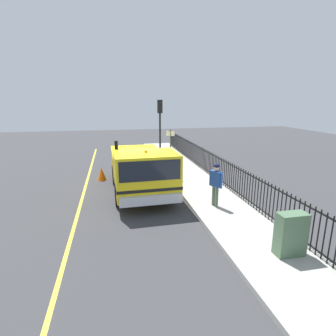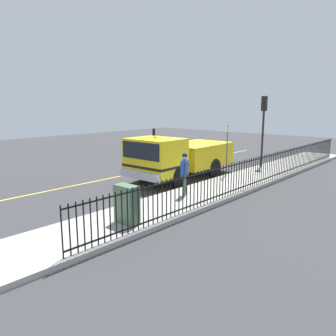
{
  "view_description": "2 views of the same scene",
  "coord_description": "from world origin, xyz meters",
  "views": [
    {
      "loc": [
        -1.34,
        -13.23,
        4.24
      ],
      "look_at": [
        0.89,
        -2.63,
        1.46
      ],
      "focal_mm": 28.51,
      "sensor_mm": 36.0,
      "label": 1
    },
    {
      "loc": [
        10.67,
        -14.04,
        3.78
      ],
      "look_at": [
        0.94,
        -3.17,
        0.97
      ],
      "focal_mm": 35.45,
      "sensor_mm": 36.0,
      "label": 2
    }
  ],
  "objects": [
    {
      "name": "ground_plane",
      "position": [
        0.0,
        0.0,
        0.0
      ],
      "size": [
        52.9,
        52.9,
        0.0
      ],
      "primitive_type": "plane",
      "color": "#38383A",
      "rests_on": "ground"
    },
    {
      "name": "street_sign",
      "position": [
        1.69,
        0.52,
        1.74
      ],
      "size": [
        0.39,
        0.36,
        2.56
      ],
      "color": "#4C4C4C",
      "rests_on": "sidewalk_slab"
    },
    {
      "name": "traffic_light_near",
      "position": [
        1.8,
        4.23,
        3.05
      ],
      "size": [
        0.32,
        0.24,
        4.09
      ],
      "rotation": [
        0.0,
        0.0,
        3.25
      ],
      "color": "black",
      "rests_on": "sidewalk_slab"
    },
    {
      "name": "iron_fence",
      "position": [
        3.89,
        -0.0,
        0.82
      ],
      "size": [
        0.04,
        20.48,
        1.32
      ],
      "color": "black",
      "rests_on": "sidewalk_slab"
    },
    {
      "name": "sidewalk_slab",
      "position": [
        2.83,
        0.0,
        0.08
      ],
      "size": [
        2.48,
        24.05,
        0.16
      ],
      "primitive_type": "cube",
      "color": "#A3A099",
      "rests_on": "ground"
    },
    {
      "name": "work_truck",
      "position": [
        -0.11,
        -1.39,
        1.23
      ],
      "size": [
        2.65,
        6.4,
        2.56
      ],
      "rotation": [
        0.0,
        0.0,
        3.17
      ],
      "color": "yellow",
      "rests_on": "ground"
    },
    {
      "name": "utility_cabinet",
      "position": [
        3.2,
        -7.59,
        0.76
      ],
      "size": [
        0.79,
        0.4,
        1.2
      ],
      "primitive_type": "cube",
      "color": "#4C6B4C",
      "rests_on": "sidewalk_slab"
    },
    {
      "name": "worker_standing",
      "position": [
        2.51,
        -3.94,
        1.21
      ],
      "size": [
        0.4,
        0.59,
        1.72
      ],
      "rotation": [
        0.0,
        0.0,
        2.0
      ],
      "color": "#264C99",
      "rests_on": "sidewalk_slab"
    },
    {
      "name": "lane_marking",
      "position": [
        -2.78,
        0.0,
        0.0
      ],
      "size": [
        0.12,
        21.64,
        0.01
      ],
      "primitive_type": "cube",
      "color": "yellow",
      "rests_on": "ground"
    },
    {
      "name": "traffic_cone",
      "position": [
        -1.99,
        1.1,
        0.35
      ],
      "size": [
        0.49,
        0.49,
        0.7
      ],
      "primitive_type": "cone",
      "color": "orange",
      "rests_on": "ground"
    }
  ]
}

